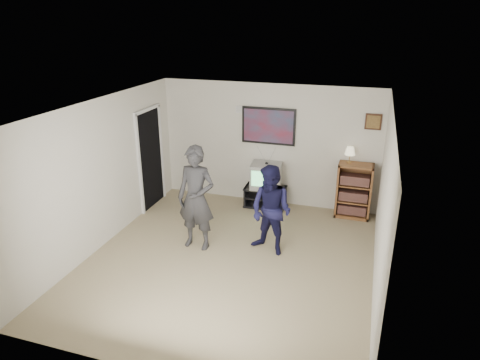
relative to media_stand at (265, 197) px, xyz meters
The scene contains 13 objects.
room_shell 2.15m from the media_stand, 90.83° to the right, with size 4.51×5.00×2.51m.
media_stand is the anchor object (origin of this frame).
crt_television 0.47m from the media_stand, ahead, with size 0.60×0.51×0.51m, color #979793, non-canonical shape.
bookshelf 1.79m from the media_stand, ahead, with size 0.66×0.38×1.09m, color brown, non-canonical shape.
table_lamp 1.92m from the media_stand, ahead, with size 0.20×0.20×0.31m, color beige, non-canonical shape.
person_tall 2.18m from the media_stand, 109.61° to the right, with size 0.66×0.43×1.79m, color #2A2A2C.
person_short 1.92m from the media_stand, 73.03° to the right, with size 0.74×0.58×1.52m, color #141334.
controller_left 2.13m from the media_stand, 111.94° to the right, with size 0.03×0.12×0.03m, color white.
controller_right 1.84m from the media_stand, 69.57° to the right, with size 0.04×0.13×0.04m, color white.
poster 1.46m from the media_stand, 96.39° to the left, with size 1.10×0.03×0.75m, color black.
air_vent 1.85m from the media_stand, 156.59° to the left, with size 0.28×0.02×0.14m, color white.
small_picture 2.60m from the media_stand, ahead, with size 0.30×0.03×0.30m, color black.
doorway 2.48m from the media_stand, 164.44° to the right, with size 0.03×0.85×2.00m, color black.
Camera 1 is at (1.98, -5.70, 3.74)m, focal length 32.00 mm.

